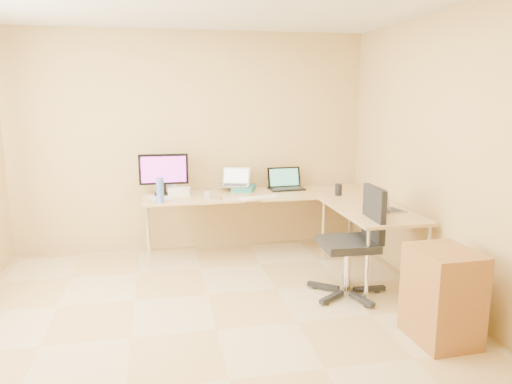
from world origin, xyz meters
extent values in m
plane|color=#CEB98C|center=(0.00, 0.00, 0.00)|extent=(4.50, 4.50, 0.00)
plane|color=tan|center=(0.00, 2.25, 1.30)|extent=(4.50, 0.00, 4.50)
plane|color=tan|center=(0.00, -2.25, 1.30)|extent=(4.50, 0.00, 4.50)
plane|color=tan|center=(2.10, 0.00, 1.30)|extent=(0.00, 4.50, 4.50)
cube|color=tan|center=(0.72, 1.85, 0.36)|extent=(2.65, 0.70, 0.73)
cube|color=tan|center=(1.70, 0.85, 0.36)|extent=(0.70, 1.30, 0.73)
cube|color=black|center=(-0.35, 1.97, 0.97)|extent=(0.56, 0.19, 0.48)
cube|color=#267E75|center=(0.59, 2.05, 0.76)|extent=(0.35, 0.40, 0.06)
cube|color=#AAAAAA|center=(0.49, 2.05, 0.89)|extent=(0.40, 0.35, 0.22)
cube|color=black|center=(1.11, 2.01, 0.86)|extent=(0.44, 0.34, 0.26)
cube|color=white|center=(0.67, 1.55, 0.74)|extent=(0.47, 0.24, 0.02)
ellipsoid|color=silver|center=(0.72, 1.55, 0.75)|extent=(0.11, 0.08, 0.03)
imported|color=beige|center=(0.12, 1.65, 0.77)|extent=(0.11, 0.11, 0.08)
cylinder|color=silver|center=(0.23, 1.58, 0.74)|extent=(0.15, 0.15, 0.03)
cylinder|color=#5071C3|center=(-0.40, 1.55, 0.87)|extent=(0.10, 0.10, 0.28)
cube|color=silver|center=(-0.40, 1.80, 0.73)|extent=(0.30, 0.37, 0.01)
cube|color=silver|center=(-0.18, 1.94, 0.77)|extent=(0.27, 0.21, 0.09)
cylinder|color=white|center=(-0.27, 2.05, 0.85)|extent=(0.22, 0.22, 0.25)
cylinder|color=black|center=(1.61, 1.55, 0.80)|extent=(0.08, 0.08, 0.13)
cube|color=#9F9EA6|center=(1.83, 0.72, 0.83)|extent=(0.33, 0.27, 0.20)
cube|color=black|center=(1.30, 0.46, 0.50)|extent=(0.65, 0.65, 1.05)
cube|color=brown|center=(1.68, -0.49, 0.36)|extent=(0.44, 0.54, 0.73)
camera|label=1|loc=(-0.41, -3.66, 1.88)|focal=34.38mm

